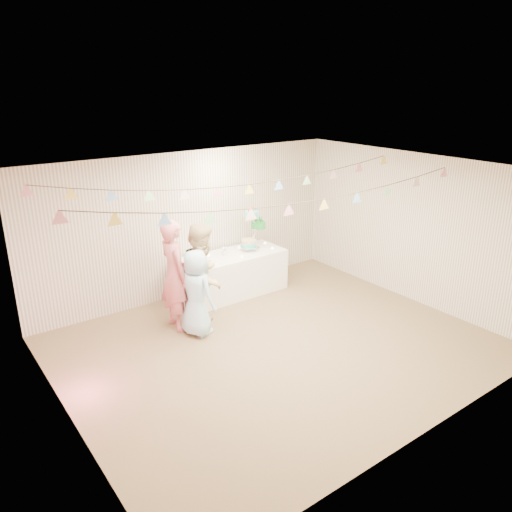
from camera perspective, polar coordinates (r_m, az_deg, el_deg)
floor at (r=7.56m, az=2.41°, el=-10.21°), size 6.00×6.00×0.00m
ceiling at (r=6.66m, az=2.73°, el=9.59°), size 6.00×6.00×0.00m
back_wall at (r=8.99m, az=-7.48°, el=3.58°), size 6.00×6.00×0.00m
front_wall at (r=5.46m, az=19.37°, el=-8.34°), size 6.00×6.00×0.00m
left_wall at (r=5.77m, az=-21.58°, el=-7.09°), size 5.00×5.00×0.00m
right_wall at (r=9.10m, az=17.48°, el=3.03°), size 5.00×5.00×0.00m
table at (r=9.13m, az=-2.90°, el=-2.11°), size 2.03×0.81×0.76m
cake_stand at (r=9.22m, az=-0.30°, el=3.04°), size 0.67×0.40×0.75m
cake_bottom at (r=9.18m, az=-0.83°, el=1.05°), size 0.31×0.31×0.15m
cake_middle at (r=9.40m, az=0.27°, el=3.23°), size 0.27×0.27×0.22m
cake_top_tier at (r=9.09m, az=-0.50°, el=4.44°), size 0.25×0.25×0.19m
platter at (r=8.65m, az=-6.24°, el=-0.79°), size 0.32×0.32×0.02m
posy at (r=8.97m, az=-3.62°, el=0.51°), size 0.14×0.14×0.16m
person_adult_a at (r=7.82m, az=-9.28°, el=-2.14°), size 0.46×0.67×1.79m
person_adult_b at (r=7.79m, az=-6.05°, el=-2.38°), size 1.05×1.03×1.71m
person_child at (r=7.66m, az=-6.82°, el=-4.18°), size 0.57×0.75×1.37m
bunting_back at (r=7.58m, az=-2.59°, el=8.90°), size 5.60×1.10×0.40m
bunting_front at (r=6.56m, az=3.79°, el=6.93°), size 5.60×0.90×0.36m
tealight_0 at (r=8.48m, az=-6.89°, el=-1.11°), size 0.04×0.04×0.03m
tealight_1 at (r=8.96m, az=-5.45°, el=0.10°), size 0.04×0.04×0.03m
tealight_2 at (r=8.87m, az=-1.62°, el=-0.02°), size 0.04×0.04×0.03m
tealight_3 at (r=9.35m, az=-1.90°, el=1.01°), size 0.04×0.04×0.03m
tealight_4 at (r=9.31m, az=1.88°, el=0.93°), size 0.04×0.04×0.03m
tealight_5 at (r=9.60m, az=1.04°, el=1.53°), size 0.04×0.04×0.03m
tealight_6 at (r=9.31m, az=-0.65°, el=0.94°), size 0.04×0.04×0.03m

